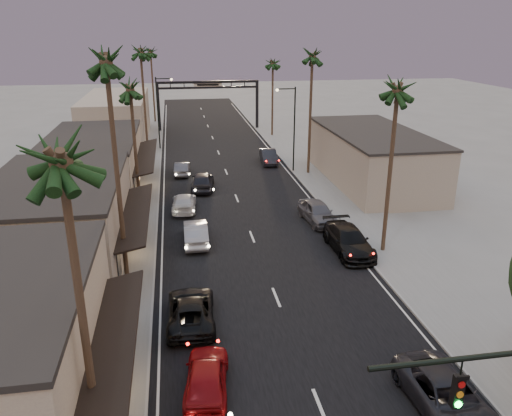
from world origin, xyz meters
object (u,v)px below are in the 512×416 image
object	(u,v)px
palm_la	(59,148)
oncoming_silver	(196,233)
curbside_near	(447,397)
curbside_black	(349,240)
palm_lb	(105,55)
palm_rc	(273,60)
arch	(208,93)
streetlight_right	(292,123)
streetlight_left	(160,107)
palm_ra	(398,83)
palm_rb	(313,52)
oncoming_red	(207,376)
palm_ld	(140,49)
oncoming_pickup	(191,310)
palm_far	(150,49)
palm_lc	(130,84)

from	to	relation	value
palm_la	oncoming_silver	distance (m)	21.87
curbside_near	curbside_black	distance (m)	15.47
palm_lb	palm_rc	size ratio (longest dim) A/B	1.25
palm_lb	arch	bearing A→B (deg)	79.84
streetlight_right	palm_lb	size ratio (longest dim) A/B	0.59
streetlight_left	palm_la	size ratio (longest dim) A/B	0.68
palm_ra	palm_rc	xyz separation A→B (m)	(0.00, 40.00, -0.97)
palm_ra	palm_rb	world-z (taller)	palm_rb
palm_rc	oncoming_red	bearing A→B (deg)	-104.09
arch	palm_la	world-z (taller)	palm_la
palm_rc	palm_ld	bearing A→B (deg)	-152.38
palm_ra	oncoming_pickup	distance (m)	18.56
palm_rb	curbside_near	world-z (taller)	palm_rb
palm_far	oncoming_red	size ratio (longest dim) A/B	2.92
palm_lc	palm_far	distance (m)	42.01
palm_far	curbside_near	distance (m)	71.13
palm_rc	oncoming_red	size ratio (longest dim) A/B	2.70
palm_rc	palm_lb	bearing A→B (deg)	-112.27
streetlight_left	palm_rb	world-z (taller)	palm_rb
palm_ra	palm_rc	bearing A→B (deg)	90.00
palm_lb	palm_rc	distance (m)	45.48
streetlight_left	palm_ra	size ratio (longest dim) A/B	0.68
oncoming_red	palm_la	bearing A→B (deg)	40.98
curbside_near	curbside_black	bearing A→B (deg)	83.27
oncoming_pickup	curbside_near	size ratio (longest dim) A/B	0.97
palm_lc	oncoming_silver	world-z (taller)	palm_lc
palm_ld	palm_rb	distance (m)	20.42
streetlight_right	curbside_black	bearing A→B (deg)	-92.00
palm_la	palm_ra	size ratio (longest dim) A/B	1.00
arch	palm_rc	xyz separation A→B (m)	(8.60, -6.00, 4.94)
palm_rb	palm_far	xyz separation A→B (m)	(-16.90, 34.00, -0.97)
curbside_near	palm_ld	bearing A→B (deg)	104.39
palm_lc	streetlight_right	bearing A→B (deg)	30.11
palm_ld	curbside_black	distance (m)	35.95
oncoming_silver	palm_ld	bearing A→B (deg)	-80.60
palm_lb	curbside_near	world-z (taller)	palm_lb
arch	palm_lc	distance (m)	35.41
streetlight_right	curbside_black	xyz separation A→B (m)	(-0.72, -20.66, -4.48)
palm_lb	oncoming_red	world-z (taller)	palm_lb
streetlight_right	palm_ld	world-z (taller)	palm_ld
arch	palm_lc	size ratio (longest dim) A/B	1.25
arch	palm_rc	size ratio (longest dim) A/B	1.25
arch	curbside_black	xyz separation A→B (m)	(6.20, -45.65, -4.69)
oncoming_red	palm_ld	bearing A→B (deg)	-77.34
oncoming_pickup	oncoming_silver	bearing A→B (deg)	-91.95
palm_rc	palm_far	size ratio (longest dim) A/B	0.92
palm_rb	oncoming_red	world-z (taller)	palm_rb
palm_la	oncoming_pickup	xyz separation A→B (m)	(3.65, 8.22, -10.71)
palm_lc	oncoming_pickup	world-z (taller)	palm_lc
palm_la	palm_ra	bearing A→B (deg)	41.09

